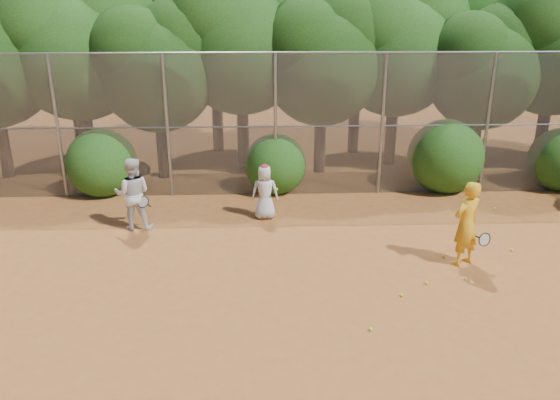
{
  "coord_description": "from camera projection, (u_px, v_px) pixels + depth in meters",
  "views": [
    {
      "loc": [
        -1.42,
        -8.97,
        5.33
      ],
      "look_at": [
        -1.0,
        2.5,
        1.1
      ],
      "focal_mm": 35.0,
      "sensor_mm": 36.0,
      "label": 1
    }
  ],
  "objects": [
    {
      "name": "bush_0",
      "position": [
        101.0,
        160.0,
        15.66
      ],
      "size": [
        2.0,
        2.0,
        2.0
      ],
      "primitive_type": "sphere",
      "color": "#1C4B12",
      "rests_on": "ground"
    },
    {
      "name": "ball_3",
      "position": [
        443.0,
        256.0,
        11.95
      ],
      "size": [
        0.07,
        0.07,
        0.07
      ],
      "primitive_type": "sphere",
      "color": "#CEEA2A",
      "rests_on": "ground"
    },
    {
      "name": "tree_6",
      "position": [
        485.0,
        64.0,
        16.83
      ],
      "size": [
        3.86,
        3.36,
        5.29
      ],
      "color": "black",
      "rests_on": "ground"
    },
    {
      "name": "ball_4",
      "position": [
        401.0,
        295.0,
        10.4
      ],
      "size": [
        0.07,
        0.07,
        0.07
      ],
      "primitive_type": "sphere",
      "color": "#CEEA2A",
      "rests_on": "ground"
    },
    {
      "name": "player_yellow",
      "position": [
        466.0,
        224.0,
        11.39
      ],
      "size": [
        0.91,
        0.72,
        1.85
      ],
      "rotation": [
        0.0,
        0.0,
        3.67
      ],
      "color": "gold",
      "rests_on": "ground"
    },
    {
      "name": "tree_3",
      "position": [
        243.0,
        31.0,
        17.01
      ],
      "size": [
        4.89,
        4.26,
        6.7
      ],
      "color": "black",
      "rests_on": "ground"
    },
    {
      "name": "ball_5",
      "position": [
        495.0,
        208.0,
        14.71
      ],
      "size": [
        0.07,
        0.07,
        0.07
      ],
      "primitive_type": "sphere",
      "color": "#CEEA2A",
      "rests_on": "ground"
    },
    {
      "name": "ball_6",
      "position": [
        465.0,
        279.0,
        11.0
      ],
      "size": [
        0.07,
        0.07,
        0.07
      ],
      "primitive_type": "sphere",
      "color": "#CEEA2A",
      "rests_on": "ground"
    },
    {
      "name": "fence_back",
      "position": [
        307.0,
        124.0,
        15.22
      ],
      "size": [
        20.05,
        0.09,
        4.03
      ],
      "color": "gray",
      "rests_on": "ground"
    },
    {
      "name": "player_white",
      "position": [
        133.0,
        194.0,
        13.21
      ],
      "size": [
        0.93,
        0.81,
        1.8
      ],
      "rotation": [
        0.0,
        0.0,
        3.18
      ],
      "color": "silver",
      "rests_on": "ground"
    },
    {
      "name": "ball_0",
      "position": [
        427.0,
        283.0,
        10.84
      ],
      "size": [
        0.07,
        0.07,
        0.07
      ],
      "primitive_type": "sphere",
      "color": "#CEEA2A",
      "rests_on": "ground"
    },
    {
      "name": "tree_5",
      "position": [
        399.0,
        42.0,
        17.49
      ],
      "size": [
        4.51,
        3.92,
        6.17
      ],
      "color": "black",
      "rests_on": "ground"
    },
    {
      "name": "bush_2",
      "position": [
        446.0,
        153.0,
        15.97
      ],
      "size": [
        2.2,
        2.2,
        2.2
      ],
      "primitive_type": "sphere",
      "color": "#1C4B12",
      "rests_on": "ground"
    },
    {
      "name": "tree_12",
      "position": [
        482.0,
        24.0,
        19.52
      ],
      "size": [
        5.02,
        4.37,
        6.88
      ],
      "color": "black",
      "rests_on": "ground"
    },
    {
      "name": "player_teen",
      "position": [
        265.0,
        192.0,
        13.92
      ],
      "size": [
        0.7,
        0.47,
        1.44
      ],
      "rotation": [
        0.0,
        0.0,
        3.12
      ],
      "color": "silver",
      "rests_on": "ground"
    },
    {
      "name": "tree_9",
      "position": [
        69.0,
        30.0,
        18.7
      ],
      "size": [
        4.83,
        4.2,
        6.62
      ],
      "color": "black",
      "rests_on": "ground"
    },
    {
      "name": "tree_1",
      "position": [
        79.0,
        40.0,
        16.64
      ],
      "size": [
        4.64,
        4.03,
        6.35
      ],
      "color": "black",
      "rests_on": "ground"
    },
    {
      "name": "tree_4",
      "position": [
        324.0,
        54.0,
        16.75
      ],
      "size": [
        4.19,
        3.64,
        5.73
      ],
      "color": "black",
      "rests_on": "ground"
    },
    {
      "name": "tree_11",
      "position": [
        359.0,
        35.0,
        18.92
      ],
      "size": [
        4.64,
        4.03,
        6.35
      ],
      "color": "black",
      "rests_on": "ground"
    },
    {
      "name": "ball_1",
      "position": [
        512.0,
        250.0,
        12.27
      ],
      "size": [
        0.07,
        0.07,
        0.07
      ],
      "primitive_type": "sphere",
      "color": "#CEEA2A",
      "rests_on": "ground"
    },
    {
      "name": "tree_10",
      "position": [
        216.0,
        21.0,
        18.96
      ],
      "size": [
        5.15,
        4.48,
        7.06
      ],
      "color": "black",
      "rests_on": "ground"
    },
    {
      "name": "tree_7",
      "position": [
        559.0,
        35.0,
        17.21
      ],
      "size": [
        4.77,
        4.14,
        6.53
      ],
      "color": "black",
      "rests_on": "ground"
    },
    {
      "name": "tree_2",
      "position": [
        158.0,
        62.0,
        16.26
      ],
      "size": [
        3.99,
        3.47,
        5.47
      ],
      "color": "black",
      "rests_on": "ground"
    },
    {
      "name": "ball_2",
      "position": [
        371.0,
        329.0,
        9.31
      ],
      "size": [
        0.07,
        0.07,
        0.07
      ],
      "primitive_type": "sphere",
      "color": "#CEEA2A",
      "rests_on": "ground"
    },
    {
      "name": "ground",
      "position": [
        338.0,
        299.0,
        10.3
      ],
      "size": [
        80.0,
        80.0,
        0.0
      ],
      "primitive_type": "plane",
      "color": "#9E5523",
      "rests_on": "ground"
    },
    {
      "name": "bush_1",
      "position": [
        275.0,
        161.0,
        15.87
      ],
      "size": [
        1.8,
        1.8,
        1.8
      ],
      "primitive_type": "sphere",
      "color": "#1C4B12",
      "rests_on": "ground"
    }
  ]
}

